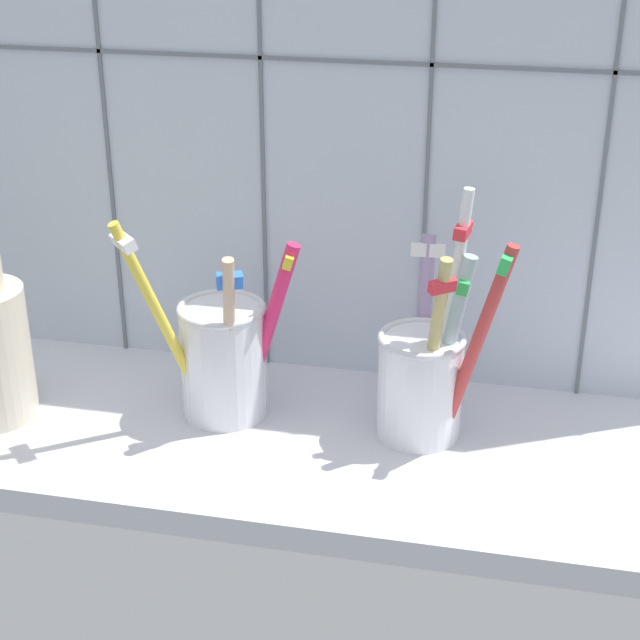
% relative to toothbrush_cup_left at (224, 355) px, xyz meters
% --- Properties ---
extents(counter_slab, '(0.64, 0.22, 0.02)m').
position_rel_toothbrush_cup_left_xyz_m(counter_slab, '(0.07, -0.02, -0.06)').
color(counter_slab, silver).
rests_on(counter_slab, ground).
extents(tile_wall_back, '(0.64, 0.02, 0.45)m').
position_rel_toothbrush_cup_left_xyz_m(tile_wall_back, '(0.07, 0.10, 0.15)').
color(tile_wall_back, silver).
rests_on(tile_wall_back, ground).
extents(toothbrush_cup_left, '(0.12, 0.10, 0.17)m').
position_rel_toothbrush_cup_left_xyz_m(toothbrush_cup_left, '(0.00, 0.00, 0.00)').
color(toothbrush_cup_left, white).
rests_on(toothbrush_cup_left, counter_slab).
extents(toothbrush_cup_right, '(0.10, 0.09, 0.19)m').
position_rel_toothbrush_cup_left_xyz_m(toothbrush_cup_right, '(0.15, 0.00, 0.00)').
color(toothbrush_cup_right, white).
rests_on(toothbrush_cup_right, counter_slab).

